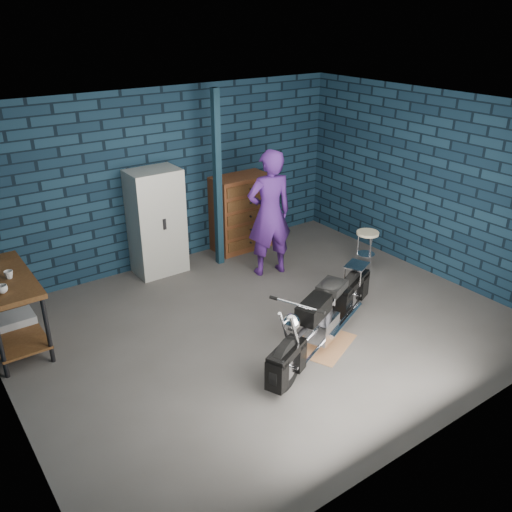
{
  "coord_description": "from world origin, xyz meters",
  "views": [
    {
      "loc": [
        -3.51,
        -4.76,
        3.72
      ],
      "look_at": [
        0.08,
        0.3,
        0.85
      ],
      "focal_mm": 38.0,
      "sensor_mm": 36.0,
      "label": 1
    }
  ],
  "objects": [
    {
      "name": "tool_chest",
      "position": [
        1.16,
        2.23,
        0.63
      ],
      "size": [
        0.94,
        0.52,
        1.25
      ],
      "primitive_type": "cube",
      "color": "brown",
      "rests_on": "ground"
    },
    {
      "name": "person",
      "position": [
        0.98,
        1.22,
        0.96
      ],
      "size": [
        0.78,
        0.59,
        1.91
      ],
      "primitive_type": "imported",
      "rotation": [
        0.0,
        0.0,
        2.93
      ],
      "color": "#481F76",
      "rests_on": "ground"
    },
    {
      "name": "cup_a",
      "position": [
        -2.77,
        1.01,
        0.95
      ],
      "size": [
        0.13,
        0.13,
        0.09
      ],
      "primitive_type": "imported",
      "rotation": [
        0.0,
        0.0,
        0.17
      ],
      "color": "beige",
      "rests_on": "workbench"
    },
    {
      "name": "room_walls",
      "position": [
        0.0,
        0.55,
        1.9
      ],
      "size": [
        6.02,
        5.01,
        2.71
      ],
      "color": "#0E1F2F",
      "rests_on": "ground"
    },
    {
      "name": "storage_bin",
      "position": [
        -2.66,
        1.55,
        0.16
      ],
      "size": [
        0.5,
        0.35,
        0.31
      ],
      "primitive_type": "cube",
      "color": "gray",
      "rests_on": "ground"
    },
    {
      "name": "cup_b",
      "position": [
        -2.63,
        1.33,
        0.96
      ],
      "size": [
        0.1,
        0.1,
        0.09
      ],
      "primitive_type": "imported",
      "rotation": [
        0.0,
        0.0,
        -0.02
      ],
      "color": "beige",
      "rests_on": "workbench"
    },
    {
      "name": "shop_stool",
      "position": [
        2.27,
        0.45,
        0.31
      ],
      "size": [
        0.41,
        0.41,
        0.62
      ],
      "primitive_type": null,
      "rotation": [
        0.0,
        0.0,
        0.26
      ],
      "color": "beige",
      "rests_on": "ground"
    },
    {
      "name": "locker",
      "position": [
        -0.36,
        2.23,
        0.8
      ],
      "size": [
        0.75,
        0.53,
        1.6
      ],
      "primitive_type": "cube",
      "color": "beige",
      "rests_on": "ground"
    },
    {
      "name": "ground",
      "position": [
        0.0,
        0.0,
        0.0
      ],
      "size": [
        6.0,
        6.0,
        0.0
      ],
      "primitive_type": "plane",
      "color": "#4C4846",
      "rests_on": "ground"
    },
    {
      "name": "drip_mat",
      "position": [
        0.34,
        -0.74,
        0.0
      ],
      "size": [
        0.94,
        0.84,
        0.01
      ],
      "primitive_type": "cube",
      "rotation": [
        0.0,
        0.0,
        0.41
      ],
      "color": "#936140",
      "rests_on": "ground"
    },
    {
      "name": "workbench",
      "position": [
        -2.68,
        1.42,
        0.46
      ],
      "size": [
        0.6,
        1.4,
        0.91
      ],
      "primitive_type": "cube",
      "color": "brown",
      "rests_on": "ground"
    },
    {
      "name": "support_post",
      "position": [
        0.55,
        1.95,
        1.35
      ],
      "size": [
        0.1,
        0.1,
        2.7
      ],
      "primitive_type": "cube",
      "color": "#112936",
      "rests_on": "ground"
    },
    {
      "name": "motorcycle",
      "position": [
        0.34,
        -0.74,
        0.47
      ],
      "size": [
        2.19,
        1.39,
        0.94
      ],
      "primitive_type": null,
      "rotation": [
        0.0,
        0.0,
        0.41
      ],
      "color": "black",
      "rests_on": "ground"
    }
  ]
}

